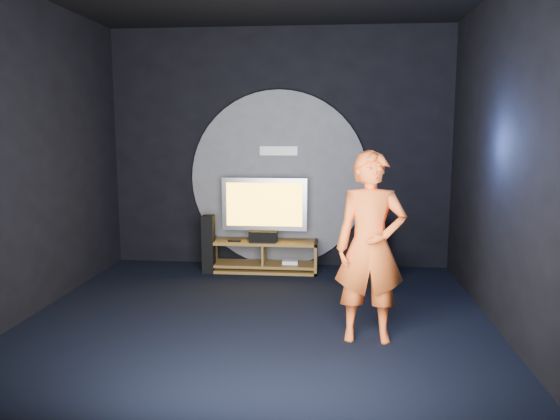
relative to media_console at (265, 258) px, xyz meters
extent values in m
plane|color=black|center=(0.17, -2.05, -0.19)|extent=(5.00, 5.00, 0.00)
cube|color=black|center=(0.17, 0.45, 1.56)|extent=(5.00, 0.04, 3.50)
cube|color=black|center=(0.17, -4.55, 1.56)|extent=(5.00, 0.04, 3.50)
cube|color=black|center=(-2.33, -2.05, 1.56)|extent=(0.04, 5.00, 3.50)
cube|color=black|center=(2.67, -2.05, 1.56)|extent=(0.04, 5.00, 3.50)
cylinder|color=#515156|center=(0.17, 0.39, 1.11)|extent=(2.60, 0.08, 2.60)
cube|color=white|center=(0.17, 0.34, 1.53)|extent=(0.55, 0.03, 0.13)
cube|color=olive|center=(-0.01, 0.00, 0.24)|extent=(1.53, 0.45, 0.04)
cube|color=olive|center=(-0.01, 0.00, -0.09)|extent=(1.49, 0.42, 0.04)
cube|color=olive|center=(-0.75, 0.00, 0.03)|extent=(0.04, 0.45, 0.45)
cube|color=olive|center=(0.74, 0.00, 0.03)|extent=(0.04, 0.45, 0.45)
cube|color=olive|center=(-0.01, 0.00, 0.07)|extent=(0.03, 0.40, 0.29)
cube|color=olive|center=(-0.01, 0.00, -0.17)|extent=(1.53, 0.45, 0.04)
cube|color=white|center=(0.37, 0.00, -0.05)|extent=(0.22, 0.16, 0.05)
cube|color=#ACACB3|center=(-0.01, 0.07, 0.28)|extent=(0.36, 0.22, 0.04)
cylinder|color=#ACACB3|center=(-0.01, 0.07, 0.35)|extent=(0.07, 0.07, 0.10)
cube|color=#ACACB3|center=(-0.01, 0.07, 0.77)|extent=(1.22, 0.06, 0.76)
cube|color=#F4A922|center=(-0.01, 0.04, 0.77)|extent=(1.09, 0.01, 0.62)
cube|color=black|center=(-0.01, -0.08, 0.33)|extent=(0.40, 0.15, 0.15)
cube|color=black|center=(-0.42, -0.12, 0.27)|extent=(0.18, 0.05, 0.02)
cube|color=black|center=(-0.79, -0.14, 0.22)|extent=(0.17, 0.18, 0.83)
cube|color=black|center=(1.61, 0.06, 0.22)|extent=(0.17, 0.18, 0.83)
cube|color=black|center=(1.52, -0.48, -0.01)|extent=(0.33, 0.33, 0.37)
imported|color=orange|center=(1.33, -2.45, 0.73)|extent=(0.68, 0.45, 1.85)
camera|label=1|loc=(0.96, -7.62, 1.86)|focal=35.00mm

